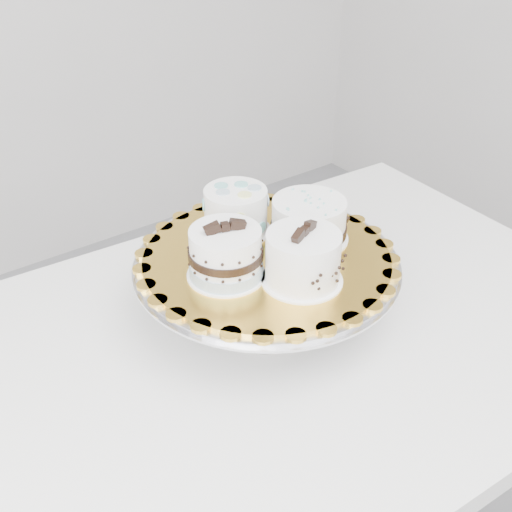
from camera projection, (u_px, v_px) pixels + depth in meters
table at (276, 372)px, 1.05m from camera, size 1.16×0.81×0.75m
cake_stand at (266, 277)px, 0.99m from camera, size 0.41×0.41×0.11m
cake_board at (267, 257)px, 0.97m from camera, size 0.42×0.42×0.01m
cake_swirl at (303, 259)px, 0.89m from camera, size 0.14×0.14×0.09m
cake_banded at (226, 255)px, 0.90m from camera, size 0.13×0.13×0.09m
cake_dots at (236, 210)px, 1.01m from camera, size 0.12×0.12×0.07m
cake_ribbon at (309, 221)px, 0.99m from camera, size 0.14×0.14×0.07m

